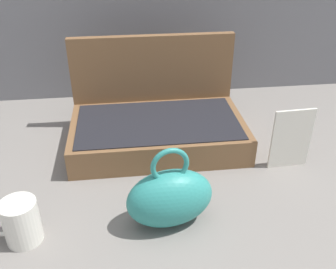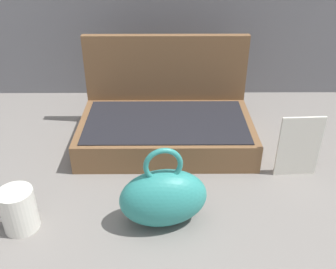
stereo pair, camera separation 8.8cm
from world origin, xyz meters
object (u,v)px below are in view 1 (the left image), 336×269
(teal_pouch_handbag, at_px, (170,197))
(info_card_left, at_px, (291,139))
(open_suitcase, at_px, (157,121))
(coffee_mug, at_px, (20,222))

(teal_pouch_handbag, xyz_separation_m, info_card_left, (0.34, 0.17, 0.02))
(open_suitcase, relative_size, coffee_mug, 4.34)
(open_suitcase, relative_size, info_card_left, 2.92)
(open_suitcase, distance_m, coffee_mug, 0.49)
(teal_pouch_handbag, distance_m, coffee_mug, 0.31)
(teal_pouch_handbag, bearing_deg, coffee_mug, -177.19)
(teal_pouch_handbag, relative_size, coffee_mug, 1.80)
(open_suitcase, xyz_separation_m, teal_pouch_handbag, (-0.01, -0.35, 0.00))
(open_suitcase, height_order, teal_pouch_handbag, open_suitcase)
(teal_pouch_handbag, height_order, info_card_left, teal_pouch_handbag)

